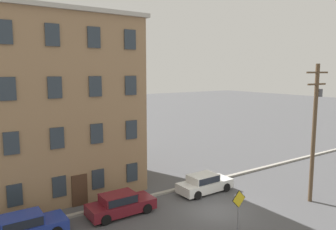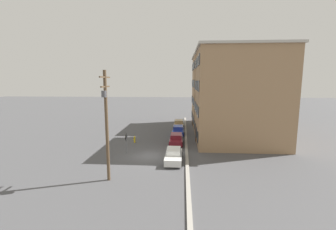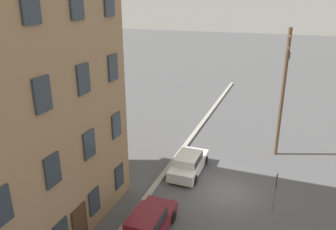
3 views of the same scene
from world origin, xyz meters
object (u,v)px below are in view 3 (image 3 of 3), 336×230
(car_white, at_px, (189,163))
(utility_pole, at_px, (283,87))
(caution_sign, at_px, (276,185))
(car_maroon, at_px, (147,224))

(car_white, xyz_separation_m, utility_pole, (5.18, -5.63, 4.74))
(caution_sign, bearing_deg, car_white, 66.84)
(car_white, distance_m, caution_sign, 6.55)
(car_white, bearing_deg, car_maroon, 179.44)
(car_white, xyz_separation_m, caution_sign, (-2.55, -5.95, 0.96))
(car_white, distance_m, utility_pole, 9.00)
(car_maroon, relative_size, car_white, 1.00)
(car_maroon, xyz_separation_m, caution_sign, (4.57, -6.02, 0.96))
(car_maroon, distance_m, caution_sign, 7.62)
(utility_pole, bearing_deg, caution_sign, -177.63)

